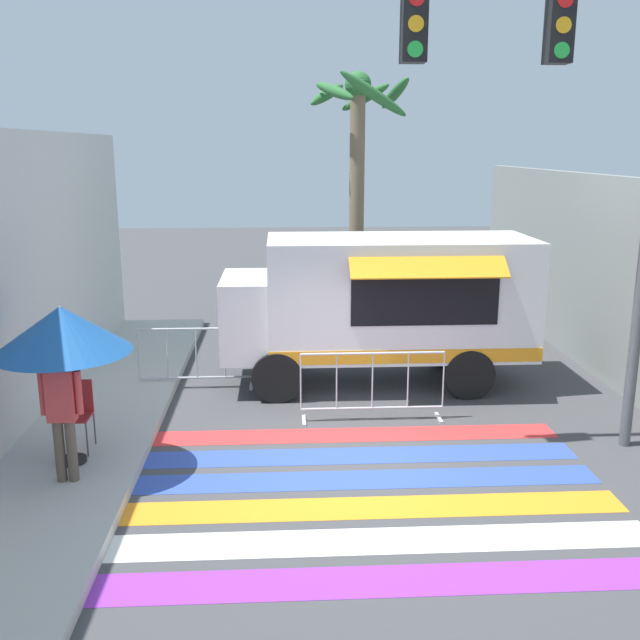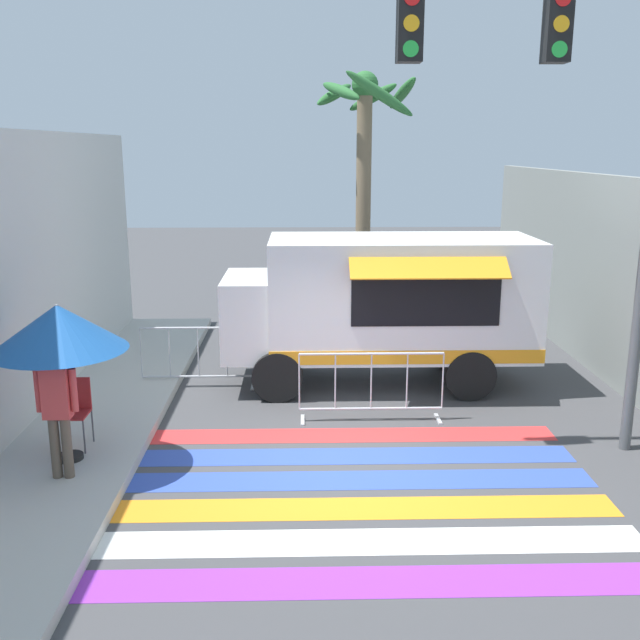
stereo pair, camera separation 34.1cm
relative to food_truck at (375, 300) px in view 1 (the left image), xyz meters
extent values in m
plane|color=#424244|center=(-0.71, -3.39, -1.58)|extent=(60.00, 60.00, 0.00)
cube|color=gray|center=(4.41, -0.39, 0.32)|extent=(0.20, 16.00, 3.80)
cube|color=purple|center=(-0.71, -6.26, -1.58)|extent=(6.40, 0.56, 0.01)
cube|color=white|center=(-0.71, -5.50, -1.58)|extent=(6.40, 0.56, 0.01)
cube|color=orange|center=(-0.71, -4.74, -1.58)|extent=(6.40, 0.56, 0.01)
cube|color=#334FB2|center=(-0.71, -3.98, -1.58)|extent=(6.40, 0.56, 0.01)
cube|color=#334FB2|center=(-0.71, -3.22, -1.58)|extent=(6.40, 0.56, 0.01)
cube|color=red|center=(-0.71, -2.46, -1.58)|extent=(6.40, 0.56, 0.01)
cube|color=white|center=(0.43, 0.01, 0.09)|extent=(4.75, 2.01, 2.11)
cube|color=white|center=(-1.94, 0.01, -0.25)|extent=(1.68, 1.85, 1.42)
cube|color=#1E232D|center=(-2.73, 0.01, 0.11)|extent=(0.06, 1.61, 0.54)
cube|color=black|center=(0.71, -1.01, 0.25)|extent=(2.52, 0.03, 0.95)
cube|color=orange|center=(0.71, -1.22, 0.80)|extent=(2.62, 0.43, 0.31)
cube|color=orange|center=(0.43, -1.00, -0.78)|extent=(4.75, 0.01, 0.24)
cylinder|color=black|center=(-1.80, -0.92, -1.14)|extent=(0.89, 0.22, 0.89)
cylinder|color=black|center=(-1.80, 0.93, -1.14)|extent=(0.89, 0.22, 0.89)
cylinder|color=black|center=(1.55, -0.92, -1.14)|extent=(0.89, 0.22, 0.89)
cylinder|color=black|center=(1.55, 0.93, -1.14)|extent=(0.89, 0.22, 0.89)
cube|color=black|center=(1.89, -3.08, 4.22)|extent=(0.32, 0.28, 0.90)
cylinder|color=#F2A519|center=(1.89, -3.22, 4.22)|extent=(0.20, 0.02, 0.20)
cylinder|color=green|center=(1.89, -3.22, 3.92)|extent=(0.20, 0.02, 0.20)
cube|color=black|center=(0.01, -3.08, 4.22)|extent=(0.32, 0.28, 0.90)
cylinder|color=#F2A519|center=(0.01, -3.22, 4.22)|extent=(0.20, 0.02, 0.20)
cylinder|color=green|center=(0.01, -3.22, 3.92)|extent=(0.20, 0.02, 0.20)
cylinder|color=black|center=(-4.55, -3.57, -1.39)|extent=(0.36, 0.36, 0.06)
cylinder|color=#B2B2B7|center=(-4.55, -3.57, -0.34)|extent=(0.04, 0.04, 2.16)
cone|color=#1E59A5|center=(-4.55, -3.57, 0.43)|extent=(1.77, 1.77, 0.62)
cylinder|color=#4C4C51|center=(-4.81, -3.39, -1.18)|extent=(0.02, 0.02, 0.49)
cylinder|color=#4C4C51|center=(-4.40, -3.39, -1.18)|extent=(0.02, 0.02, 0.49)
cylinder|color=#4C4C51|center=(-4.81, -2.97, -1.18)|extent=(0.02, 0.02, 0.49)
cylinder|color=#4C4C51|center=(-4.40, -2.97, -1.18)|extent=(0.02, 0.02, 0.49)
cube|color=#B22626|center=(-4.60, -3.18, -0.92)|extent=(0.44, 0.44, 0.03)
cube|color=#B22626|center=(-4.60, -2.98, -0.68)|extent=(0.44, 0.03, 0.46)
cylinder|color=brown|center=(-4.54, -4.11, -1.01)|extent=(0.13, 0.13, 0.82)
cylinder|color=brown|center=(-4.39, -4.11, -1.01)|extent=(0.13, 0.13, 0.82)
cube|color=#CC3F3F|center=(-4.46, -4.11, -0.27)|extent=(0.34, 0.20, 0.66)
cylinder|color=#CC3F3F|center=(-4.68, -4.11, -0.24)|extent=(0.09, 0.09, 0.56)
cylinder|color=#CC3F3F|center=(-4.24, -4.11, -0.24)|extent=(0.09, 0.09, 0.56)
sphere|color=#9E7051|center=(-4.46, -4.11, 0.20)|extent=(0.23, 0.23, 0.23)
cylinder|color=#B7BABF|center=(-0.27, -1.87, -0.45)|extent=(2.30, 0.04, 0.04)
cylinder|color=#B7BABF|center=(-0.27, -1.87, -1.38)|extent=(2.30, 0.04, 0.04)
cylinder|color=#B7BABF|center=(-1.42, -1.87, -0.92)|extent=(0.02, 0.02, 0.92)
cylinder|color=#B7BABF|center=(-0.85, -1.87, -0.92)|extent=(0.02, 0.02, 0.92)
cylinder|color=#B7BABF|center=(-0.27, -1.87, -0.92)|extent=(0.02, 0.02, 0.92)
cylinder|color=#B7BABF|center=(0.30, -1.87, -0.92)|extent=(0.02, 0.02, 0.92)
cylinder|color=#B7BABF|center=(0.88, -1.87, -0.92)|extent=(0.02, 0.02, 0.92)
cube|color=#B7BABF|center=(-1.37, -1.87, -1.57)|extent=(0.06, 0.44, 0.03)
cube|color=#B7BABF|center=(0.83, -1.87, -1.57)|extent=(0.06, 0.44, 0.03)
cylinder|color=#B7BABF|center=(-3.27, -0.14, -0.45)|extent=(2.07, 0.04, 0.04)
cylinder|color=#B7BABF|center=(-3.27, -0.14, -1.38)|extent=(2.07, 0.04, 0.04)
cylinder|color=#B7BABF|center=(-4.31, -0.14, -0.92)|extent=(0.02, 0.02, 0.92)
cylinder|color=#B7BABF|center=(-3.79, -0.14, -0.92)|extent=(0.02, 0.02, 0.92)
cylinder|color=#B7BABF|center=(-3.27, -0.14, -0.92)|extent=(0.02, 0.02, 0.92)
cylinder|color=#B7BABF|center=(-2.75, -0.14, -0.92)|extent=(0.02, 0.02, 0.92)
cylinder|color=#B7BABF|center=(-2.24, -0.14, -0.92)|extent=(0.02, 0.02, 0.92)
cube|color=#B7BABF|center=(-4.26, -0.14, -1.57)|extent=(0.06, 0.44, 0.03)
cube|color=#B7BABF|center=(-2.29, -0.14, -1.57)|extent=(0.06, 0.44, 0.03)
cylinder|color=#7A664C|center=(0.07, 4.10, 1.18)|extent=(0.35, 0.35, 5.52)
sphere|color=#2D6B33|center=(0.07, 4.10, 4.08)|extent=(0.60, 0.60, 0.60)
ellipsoid|color=#2D6B33|center=(0.93, 4.26, 3.91)|extent=(0.56, 1.77, 0.77)
ellipsoid|color=#2D6B33|center=(0.31, 4.68, 3.85)|extent=(1.23, 0.69, 0.76)
ellipsoid|color=#2D6B33|center=(-0.60, 4.52, 3.90)|extent=(1.05, 1.46, 0.73)
ellipsoid|color=#2D6B33|center=(-0.49, 3.72, 3.92)|extent=(0.97, 1.27, 0.61)
ellipsoid|color=#2D6B33|center=(0.32, 3.24, 3.83)|extent=(1.67, 0.70, 1.09)
camera|label=1|loc=(-1.70, -12.64, 2.73)|focal=40.00mm
camera|label=2|loc=(-1.36, -12.66, 2.73)|focal=40.00mm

